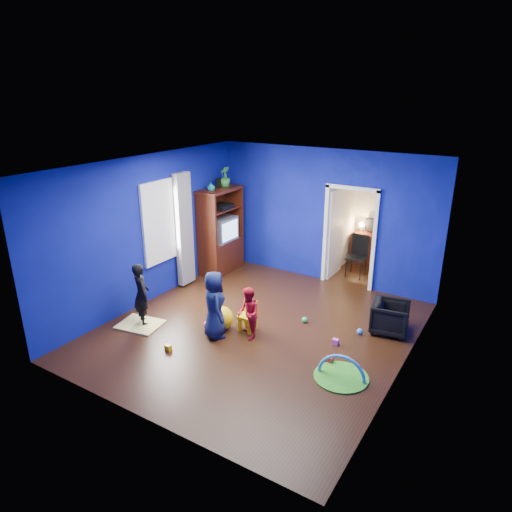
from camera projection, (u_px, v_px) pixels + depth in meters
The scene contains 34 objects.
floor at pixel (257, 330), 8.12m from camera, with size 5.00×5.50×0.01m, color black.
ceiling at pixel (258, 166), 7.12m from camera, with size 5.00×5.50×0.01m, color white.
wall_back at pixel (324, 217), 9.81m from camera, with size 5.00×0.02×2.90m, color navy.
wall_front at pixel (137, 320), 5.43m from camera, with size 5.00×0.02×2.90m, color navy.
wall_left at pixel (148, 230), 8.86m from camera, with size 0.02×5.50×2.90m, color navy.
wall_right at pixel (409, 285), 6.38m from camera, with size 0.02×5.50×2.90m, color navy.
alcove at pixel (364, 220), 10.28m from camera, with size 1.00×1.75×2.50m, color silver, non-canonical shape.
armchair at pixel (390, 317), 7.96m from camera, with size 0.61×0.63×0.57m, color black.
child_black at pixel (142, 294), 8.16m from camera, with size 0.42×0.28×1.16m, color black.
child_navy at pixel (214, 305), 7.73m from camera, with size 0.58×0.38×1.19m, color black.
toddler_red at pixel (248, 313), 7.73m from camera, with size 0.45×0.35×0.92m, color red.
vase at pixel (211, 186), 9.85m from camera, with size 0.18×0.18×0.18m, color #0C5063.
potted_plant at pixel (225, 177), 10.22m from camera, with size 0.25×0.25×0.45m, color #328B33.
tv_armoire at pixel (220, 230), 10.46m from camera, with size 0.58×1.14×1.96m, color #421A0B.
crt_tv at pixel (222, 229), 10.43m from camera, with size 0.46×0.70×0.54m, color silver.
yellow_blanket at pixel (140, 324), 8.28m from camera, with size 0.75×0.60×0.03m, color #F2E07A.
hopper_ball at pixel (221, 318), 8.08m from camera, with size 0.43×0.43×0.43m, color yellow.
kid_chair at pixel (247, 317), 8.04m from camera, with size 0.28×0.28×0.50m, color yellow.
play_mat at pixel (341, 377), 6.78m from camera, with size 0.82×0.82×0.02m, color #4CA725.
toy_arch at pixel (341, 376), 6.77m from camera, with size 0.74×0.74×0.05m, color #3F8CD8.
window_left at pixel (161, 221), 9.09m from camera, with size 0.03×0.95×1.55m, color white.
curtain at pixel (184, 230), 9.58m from camera, with size 0.14×0.42×2.40m, color slate.
doorway at pixel (350, 239), 9.66m from camera, with size 1.16×0.10×2.10m, color white.
study_desk at pixel (370, 249), 11.09m from camera, with size 0.88×0.44×0.75m, color #3D140A.
desk_monitor at pixel (374, 225), 10.99m from camera, with size 0.40×0.05×0.32m, color black.
desk_lamp at pixel (362, 225), 11.09m from camera, with size 0.14×0.14×0.14m, color #FFD88C.
folding_chair at pixel (357, 257), 10.30m from camera, with size 0.40×0.40×0.92m, color black.
book_shelf at pixel (378, 181), 10.61m from camera, with size 0.88×0.24×0.04m, color white.
toy_0 at pixel (330, 360), 7.13m from camera, with size 0.10×0.08×0.10m, color red.
toy_1 at pixel (360, 331), 7.97m from camera, with size 0.11×0.11×0.11m, color #297DE9.
toy_2 at pixel (168, 348), 7.47m from camera, with size 0.10×0.08×0.10m, color yellow.
toy_3 at pixel (305, 320), 8.37m from camera, with size 0.11×0.11×0.11m, color green.
toy_4 at pixel (336, 342), 7.64m from camera, with size 0.10×0.08×0.10m, color #BE47B4.
toy_5 at pixel (206, 324), 8.21m from camera, with size 0.11×0.11×0.11m, color #DD52C8.
Camera 1 is at (3.76, -6.10, 4.04)m, focal length 32.00 mm.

